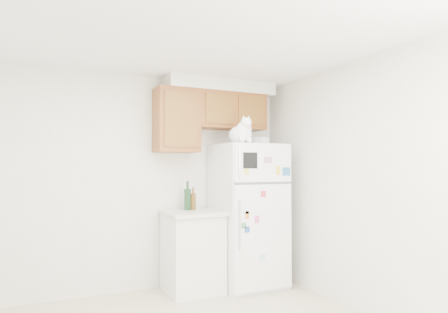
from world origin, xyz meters
TOP-DOWN VIEW (x-y plane):
  - room_shell at (0.12, 0.24)m, footprint 3.84×4.04m
  - refrigerator at (1.34, 1.61)m, footprint 0.76×0.78m
  - base_counter at (0.65, 1.68)m, footprint 0.64×0.64m
  - cat at (1.12, 1.36)m, footprint 0.30×0.43m
  - storage_box_back at (1.53, 1.77)m, footprint 0.20×0.16m
  - storage_box_front at (1.52, 1.57)m, footprint 0.18×0.16m
  - bottle_green at (0.63, 1.80)m, footprint 0.08×0.08m
  - bottle_amber at (0.70, 1.79)m, footprint 0.06×0.06m

SIDE VIEW (x-z plane):
  - base_counter at x=0.65m, z-range 0.00..0.92m
  - refrigerator at x=1.34m, z-range 0.00..1.70m
  - bottle_amber at x=0.70m, z-range 0.92..1.19m
  - bottle_green at x=0.63m, z-range 0.92..1.26m
  - room_shell at x=0.12m, z-range 0.41..2.93m
  - storage_box_front at x=1.52m, z-range 1.70..1.79m
  - storage_box_back at x=1.53m, z-range 1.70..1.80m
  - cat at x=1.12m, z-range 1.66..1.97m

